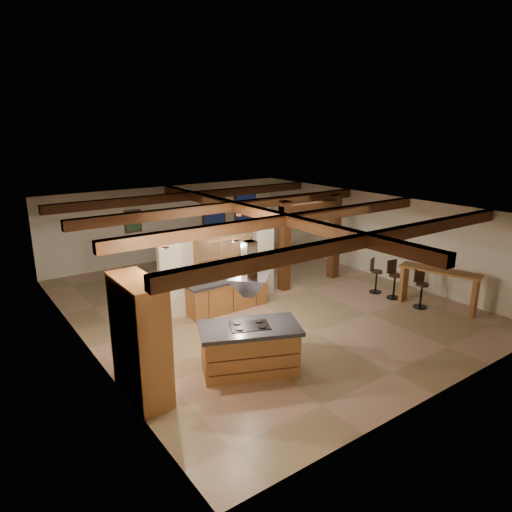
{
  "coord_description": "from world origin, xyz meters",
  "views": [
    {
      "loc": [
        -7.49,
        -10.38,
        5.11
      ],
      "look_at": [
        0.28,
        0.5,
        1.31
      ],
      "focal_mm": 32.0,
      "sensor_mm": 36.0,
      "label": 1
    }
  ],
  "objects_px": {
    "kitchen_island": "(250,348)",
    "bar_counter": "(439,282)",
    "dining_table": "(220,272)",
    "sofa": "(238,245)"
  },
  "relations": [
    {
      "from": "kitchen_island",
      "to": "bar_counter",
      "type": "height_order",
      "value": "bar_counter"
    },
    {
      "from": "dining_table",
      "to": "sofa",
      "type": "distance_m",
      "value": 3.75
    },
    {
      "from": "sofa",
      "to": "bar_counter",
      "type": "relative_size",
      "value": 0.86
    },
    {
      "from": "sofa",
      "to": "bar_counter",
      "type": "xyz_separation_m",
      "value": [
        1.29,
        -8.6,
        0.5
      ]
    },
    {
      "from": "kitchen_island",
      "to": "dining_table",
      "type": "relative_size",
      "value": 1.48
    },
    {
      "from": "dining_table",
      "to": "sofa",
      "type": "height_order",
      "value": "dining_table"
    },
    {
      "from": "kitchen_island",
      "to": "sofa",
      "type": "bearing_deg",
      "value": 58.09
    },
    {
      "from": "kitchen_island",
      "to": "dining_table",
      "type": "height_order",
      "value": "kitchen_island"
    },
    {
      "from": "kitchen_island",
      "to": "bar_counter",
      "type": "bearing_deg",
      "value": -2.02
    },
    {
      "from": "sofa",
      "to": "bar_counter",
      "type": "height_order",
      "value": "bar_counter"
    }
  ]
}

